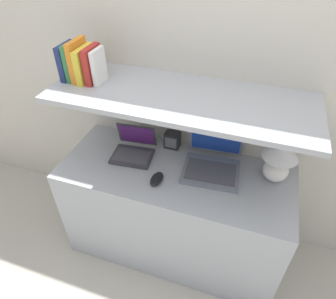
% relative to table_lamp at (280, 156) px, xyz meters
% --- Properties ---
extents(ground_plane, '(12.00, 12.00, 0.00)m').
position_rel_table_lamp_xyz_m(ground_plane, '(-0.55, -0.41, -0.90)').
color(ground_plane, '#B2AD9E').
extents(wall_back, '(6.00, 0.05, 2.40)m').
position_rel_table_lamp_xyz_m(wall_back, '(-0.55, 0.23, 0.30)').
color(wall_back, beige).
rests_on(wall_back, ground_plane).
extents(desk, '(1.38, 0.57, 0.74)m').
position_rel_table_lamp_xyz_m(desk, '(-0.55, -0.12, -0.54)').
color(desk, '#999EA3').
rests_on(desk, ground_plane).
extents(back_riser, '(1.38, 0.04, 1.18)m').
position_rel_table_lamp_xyz_m(back_riser, '(-0.55, 0.18, -0.32)').
color(back_riser, beige).
rests_on(back_riser, ground_plane).
extents(shelf, '(1.38, 0.51, 0.03)m').
position_rel_table_lamp_xyz_m(shelf, '(-0.55, -0.05, 0.29)').
color(shelf, '#999EA3').
rests_on(shelf, back_riser).
extents(table_lamp, '(0.19, 0.19, 0.29)m').
position_rel_table_lamp_xyz_m(table_lamp, '(0.00, 0.00, 0.00)').
color(table_lamp, white).
rests_on(table_lamp, desk).
extents(laptop_large, '(0.35, 0.34, 0.28)m').
position_rel_table_lamp_xyz_m(laptop_large, '(-0.35, -0.02, -0.11)').
color(laptop_large, slate).
rests_on(laptop_large, desk).
extents(laptop_small, '(0.27, 0.25, 0.18)m').
position_rel_table_lamp_xyz_m(laptop_small, '(-0.84, -0.06, -0.13)').
color(laptop_small, '#333338').
rests_on(laptop_small, desk).
extents(computer_mouse, '(0.07, 0.12, 0.03)m').
position_rel_table_lamp_xyz_m(computer_mouse, '(-0.62, -0.23, -0.15)').
color(computer_mouse, black).
rests_on(computer_mouse, desk).
extents(router_box, '(0.09, 0.07, 0.11)m').
position_rel_table_lamp_xyz_m(router_box, '(-0.64, 0.10, -0.11)').
color(router_box, black).
rests_on(router_box, desk).
extents(book_navy, '(0.03, 0.15, 0.19)m').
position_rel_table_lamp_xyz_m(book_navy, '(-1.19, -0.05, 0.39)').
color(book_navy, navy).
rests_on(book_navy, shelf).
extents(book_green, '(0.03, 0.15, 0.20)m').
position_rel_table_lamp_xyz_m(book_green, '(-1.16, -0.05, 0.40)').
color(book_green, '#2D7042').
rests_on(book_green, shelf).
extents(book_orange, '(0.03, 0.16, 0.22)m').
position_rel_table_lamp_xyz_m(book_orange, '(-1.12, -0.05, 0.41)').
color(book_orange, orange).
rests_on(book_orange, shelf).
extents(book_yellow, '(0.04, 0.17, 0.18)m').
position_rel_table_lamp_xyz_m(book_yellow, '(-1.08, -0.05, 0.39)').
color(book_yellow, gold).
rests_on(book_yellow, shelf).
extents(book_red, '(0.03, 0.15, 0.19)m').
position_rel_table_lamp_xyz_m(book_red, '(-1.04, -0.05, 0.40)').
color(book_red, '#A82823').
rests_on(book_red, shelf).
extents(book_white, '(0.03, 0.12, 0.18)m').
position_rel_table_lamp_xyz_m(book_white, '(-1.00, -0.05, 0.39)').
color(book_white, silver).
rests_on(book_white, shelf).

